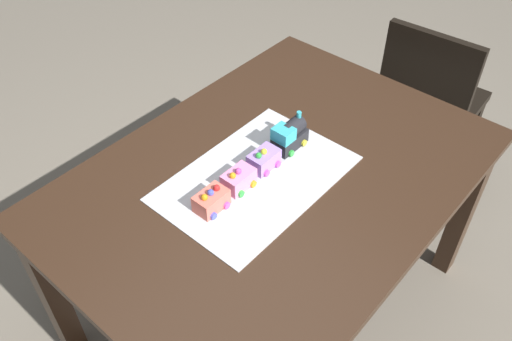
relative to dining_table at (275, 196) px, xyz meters
The scene contains 8 objects.
ground_plane 0.63m from the dining_table, ahead, with size 8.00×8.00×0.00m, color gray.
dining_table is the anchor object (origin of this frame).
chair 1.05m from the dining_table, behind, with size 0.42×0.42×0.86m.
cake_board 0.13m from the dining_table, 25.77° to the right, with size 0.60×0.40×0.00m, color silver.
cake_locomotive 0.21m from the dining_table, 159.96° to the right, with size 0.14×0.08×0.12m.
cake_car_tanker_lavender 0.15m from the dining_table, 82.46° to the right, with size 0.10×0.08×0.07m.
cake_car_caboose_bubblegum 0.19m from the dining_table, 19.97° to the right, with size 0.10×0.08×0.07m.
cake_car_gondola_coral 0.28m from the dining_table, 10.57° to the right, with size 0.10×0.08×0.07m.
Camera 1 is at (0.96, 0.76, 1.91)m, focal length 37.56 mm.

